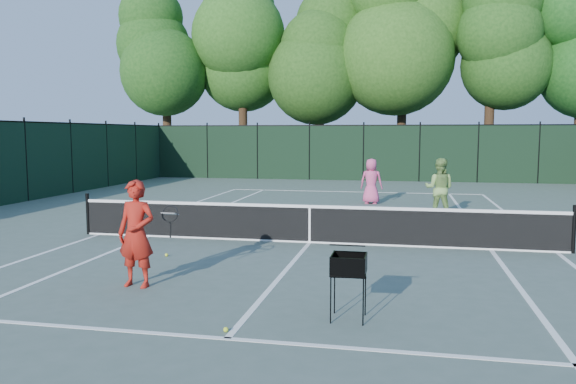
% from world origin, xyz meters
% --- Properties ---
extents(ground, '(90.00, 90.00, 0.00)m').
position_xyz_m(ground, '(0.00, 0.00, 0.00)').
color(ground, '#4A5A50').
rests_on(ground, ground).
extents(sideline_doubles_left, '(0.10, 23.77, 0.01)m').
position_xyz_m(sideline_doubles_left, '(-5.49, 0.00, 0.00)').
color(sideline_doubles_left, white).
rests_on(sideline_doubles_left, ground).
extents(sideline_doubles_right, '(0.10, 23.77, 0.01)m').
position_xyz_m(sideline_doubles_right, '(5.49, 0.00, 0.00)').
color(sideline_doubles_right, white).
rests_on(sideline_doubles_right, ground).
extents(sideline_singles_left, '(0.10, 23.77, 0.01)m').
position_xyz_m(sideline_singles_left, '(-4.12, 0.00, 0.00)').
color(sideline_singles_left, white).
rests_on(sideline_singles_left, ground).
extents(sideline_singles_right, '(0.10, 23.77, 0.01)m').
position_xyz_m(sideline_singles_right, '(4.12, 0.00, 0.00)').
color(sideline_singles_right, white).
rests_on(sideline_singles_right, ground).
extents(baseline_far, '(10.97, 0.10, 0.01)m').
position_xyz_m(baseline_far, '(0.00, 11.88, 0.00)').
color(baseline_far, white).
rests_on(baseline_far, ground).
extents(service_line_near, '(8.23, 0.10, 0.01)m').
position_xyz_m(service_line_near, '(0.00, -6.40, 0.00)').
color(service_line_near, white).
rests_on(service_line_near, ground).
extents(service_line_far, '(8.23, 0.10, 0.01)m').
position_xyz_m(service_line_far, '(0.00, 6.40, 0.00)').
color(service_line_far, white).
rests_on(service_line_far, ground).
extents(center_service_line, '(0.10, 12.80, 0.01)m').
position_xyz_m(center_service_line, '(0.00, 0.00, 0.00)').
color(center_service_line, white).
rests_on(center_service_line, ground).
extents(tennis_net, '(11.69, 0.09, 1.06)m').
position_xyz_m(tennis_net, '(0.00, 0.00, 0.48)').
color(tennis_net, black).
rests_on(tennis_net, ground).
extents(fence_far, '(24.00, 0.05, 3.00)m').
position_xyz_m(fence_far, '(0.00, 18.00, 1.50)').
color(fence_far, black).
rests_on(fence_far, ground).
extents(tree_0, '(6.40, 6.40, 13.14)m').
position_xyz_m(tree_0, '(-13.00, 21.50, 8.16)').
color(tree_0, black).
rests_on(tree_0, ground).
extents(tree_1, '(6.80, 6.80, 13.98)m').
position_xyz_m(tree_1, '(-8.00, 22.00, 8.69)').
color(tree_1, black).
rests_on(tree_1, ground).
extents(tree_2, '(6.00, 6.00, 12.40)m').
position_xyz_m(tree_2, '(-3.00, 21.80, 7.73)').
color(tree_2, black).
rests_on(tree_2, ground).
extents(tree_3, '(7.00, 7.00, 14.45)m').
position_xyz_m(tree_3, '(2.00, 22.30, 9.01)').
color(tree_3, black).
rests_on(tree_3, ground).
extents(tree_4, '(6.20, 6.20, 12.97)m').
position_xyz_m(tree_4, '(7.00, 21.60, 8.14)').
color(tree_4, black).
rests_on(tree_4, ground).
extents(coach, '(0.98, 0.61, 1.82)m').
position_xyz_m(coach, '(-2.25, -4.35, 0.91)').
color(coach, '#A91D13').
rests_on(coach, ground).
extents(player_pink, '(0.87, 0.61, 1.67)m').
position_xyz_m(player_pink, '(1.01, 7.83, 0.84)').
color(player_pink, '#D24A7F').
rests_on(player_pink, ground).
extents(player_green, '(1.02, 0.87, 1.84)m').
position_xyz_m(player_green, '(3.25, 4.68, 0.92)').
color(player_green, '#7EA854').
rests_on(player_green, ground).
extents(ball_hopper, '(0.52, 0.52, 0.92)m').
position_xyz_m(ball_hopper, '(1.43, -5.33, 0.78)').
color(ball_hopper, black).
rests_on(ball_hopper, ground).
extents(loose_ball_near_cart, '(0.07, 0.07, 0.07)m').
position_xyz_m(loose_ball_near_cart, '(-0.09, -6.17, 0.03)').
color(loose_ball_near_cart, '#C0DC2D').
rests_on(loose_ball_near_cart, ground).
extents(loose_ball_midcourt, '(0.07, 0.07, 0.07)m').
position_xyz_m(loose_ball_midcourt, '(-2.73, -2.08, 0.03)').
color(loose_ball_midcourt, '#DCEF31').
rests_on(loose_ball_midcourt, ground).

